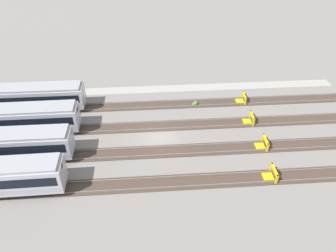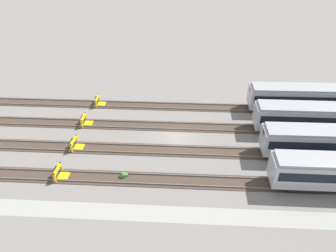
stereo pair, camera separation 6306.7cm
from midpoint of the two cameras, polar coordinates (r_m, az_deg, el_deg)
ground_plane at (r=24.62m, az=-3.49°, el=-53.22°), size 400.00×400.00×0.00m
service_walkway at (r=27.03m, az=-16.98°, el=-78.77°), size 54.00×2.00×0.01m
rail_track_nearest at (r=25.48m, az=-8.54°, el=-69.95°), size 90.00×2.24×0.21m
rail_track_near_inner at (r=24.64m, az=-4.65°, el=-58.93°), size 90.00×2.24×0.21m
rail_track_middle at (r=24.77m, az=-2.62°, el=-47.53°), size 90.00×2.24×0.21m
rail_track_far_inner at (r=25.86m, az=-1.37°, el=-36.66°), size 90.00×2.24×0.21m
subway_car_front_row_centre at (r=28.85m, az=50.41°, el=-36.58°), size 18.00×2.86×3.70m
subway_car_back_row_rightmost at (r=29.80m, az=43.97°, el=-28.84°), size 18.04×3.08×3.70m
bumper_stop_nearest_track at (r=28.21m, az=-56.41°, el=-55.25°), size 1.38×2.01×1.22m
bumper_stop_near_inner_track at (r=27.32m, az=-44.85°, el=-48.17°), size 1.38×2.01×1.22m
bumper_stop_middle_track at (r=27.51m, az=-36.91°, el=-39.54°), size 1.35×2.00×1.22m
bumper_stop_far_inner_track at (r=28.21m, az=-29.41°, el=-31.42°), size 1.36×2.00×1.22m
weed_clump at (r=25.98m, az=-36.60°, el=-64.34°), size 0.92×0.70×0.64m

